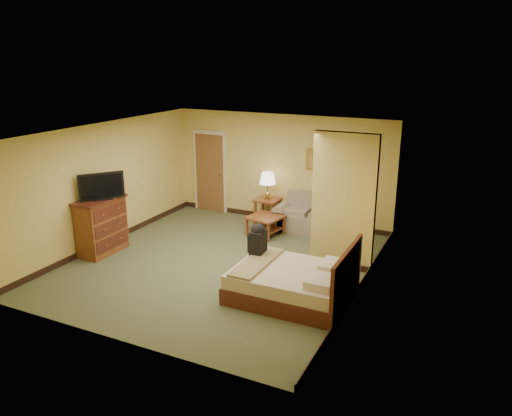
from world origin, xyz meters
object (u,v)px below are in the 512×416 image
Objects in this scene: dresser at (102,226)px; loveseat at (311,220)px; bed at (294,283)px; coffee_table at (265,222)px.

loveseat is at bearing 41.91° from dresser.
loveseat is at bearing 104.64° from bed.
loveseat is 4.63m from dresser.
bed reaches higher than coffee_table.
loveseat reaches higher than coffee_table.
dresser reaches higher than loveseat.
coffee_table is at bearing -140.07° from loveseat.
bed is at bearing -75.36° from loveseat.
bed is (0.86, -3.28, 0.01)m from loveseat.
dresser is at bearing -138.09° from loveseat.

